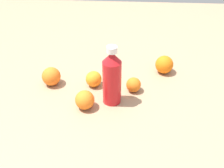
# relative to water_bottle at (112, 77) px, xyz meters

# --- Properties ---
(ground_plane) EXTENTS (2.40, 2.40, 0.00)m
(ground_plane) POSITION_rel_water_bottle_xyz_m (-0.00, -0.01, -0.11)
(ground_plane) COLOR #9E7F60
(water_bottle) EXTENTS (0.07, 0.07, 0.24)m
(water_bottle) POSITION_rel_water_bottle_xyz_m (0.00, 0.00, 0.00)
(water_bottle) COLOR red
(water_bottle) RESTS_ON ground_plane
(orange_0) EXTENTS (0.08, 0.08, 0.08)m
(orange_0) POSITION_rel_water_bottle_xyz_m (0.10, 0.27, -0.07)
(orange_0) COLOR orange
(orange_0) RESTS_ON ground_plane
(orange_1) EXTENTS (0.06, 0.06, 0.06)m
(orange_1) POSITION_rel_water_bottle_xyz_m (0.07, -0.09, -0.08)
(orange_1) COLOR orange
(orange_1) RESTS_ON ground_plane
(orange_2) EXTENTS (0.07, 0.07, 0.07)m
(orange_2) POSITION_rel_water_bottle_xyz_m (0.10, 0.09, -0.08)
(orange_2) COLOR orange
(orange_2) RESTS_ON ground_plane
(orange_3) EXTENTS (0.08, 0.08, 0.08)m
(orange_3) POSITION_rel_water_bottle_xyz_m (-0.05, 0.10, -0.08)
(orange_3) COLOR orange
(orange_3) RESTS_ON ground_plane
(orange_4) EXTENTS (0.08, 0.08, 0.08)m
(orange_4) POSITION_rel_water_bottle_xyz_m (0.22, -0.23, -0.07)
(orange_4) COLOR orange
(orange_4) RESTS_ON ground_plane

